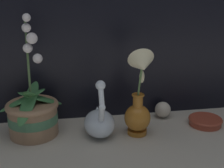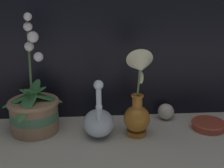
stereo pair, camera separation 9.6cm
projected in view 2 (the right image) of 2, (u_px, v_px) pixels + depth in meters
ground_plane at (123, 147)px, 1.05m from camera, size 2.80×2.80×0.00m
orchid_potted_plant at (34, 110)px, 1.14m from camera, size 0.23×0.26×0.44m
swan_figurine at (99, 121)px, 1.13m from camera, size 0.11×0.18×0.22m
blue_vase at (138, 104)px, 1.09m from camera, size 0.09×0.14×0.33m
glass_sphere at (166, 112)px, 1.25m from camera, size 0.07×0.07×0.07m
amber_dish at (208, 124)px, 1.18m from camera, size 0.13×0.13×0.03m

